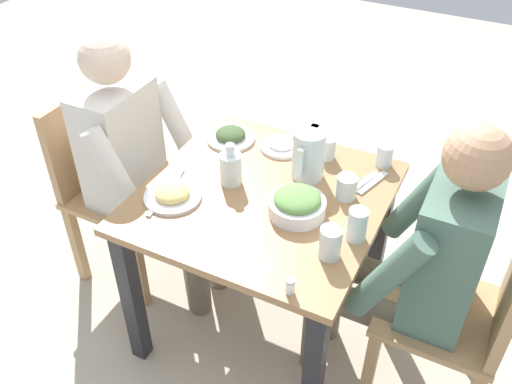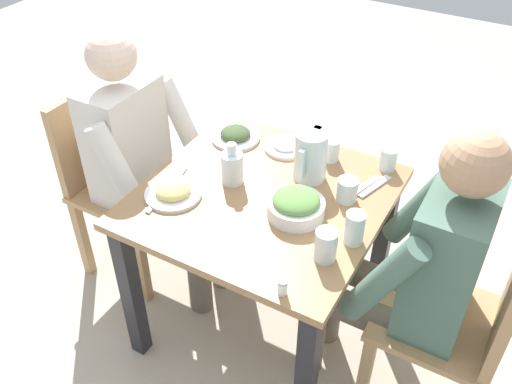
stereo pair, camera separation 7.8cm
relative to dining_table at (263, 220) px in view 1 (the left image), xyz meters
The scene contains 22 objects.
ground_plane 0.58m from the dining_table, ahead, with size 8.00×8.00×0.00m, color #B7AD99.
dining_table is the anchor object (origin of this frame).
chair_near 0.77m from the dining_table, 91.96° to the right, with size 0.40×0.40×0.87m.
chair_far 0.77m from the dining_table, 88.99° to the left, with size 0.40×0.40×0.87m.
diner_near 0.57m from the dining_table, 92.68° to the right, with size 0.48×0.53×1.17m.
diner_far 0.56m from the dining_table, 88.63° to the left, with size 0.48×0.53×1.17m.
water_pitcher 0.30m from the dining_table, 150.41° to the left, with size 0.16×0.12×0.19m.
salad_bowl 0.23m from the dining_table, 73.34° to the left, with size 0.20×0.20×0.09m.
plate_dolmas 0.40m from the dining_table, 133.31° to the right, with size 0.20×0.20×0.05m.
plate_fries 0.35m from the dining_table, 58.86° to the right, with size 0.20×0.20×0.05m.
plate_yoghurt 0.33m from the dining_table, 167.67° to the right, with size 0.17×0.17×0.04m.
water_glass_near_right 0.41m from the dining_table, 59.75° to the left, with size 0.07×0.07×0.11m, color silver.
water_glass_by_pitcher 0.38m from the dining_table, 159.08° to the left, with size 0.06×0.06×0.09m, color silver.
water_glass_center 0.52m from the dining_table, 137.83° to the left, with size 0.06×0.06×0.09m, color silver.
water_glass_far_left 0.34m from the dining_table, 113.36° to the left, with size 0.07×0.07×0.09m, color silver.
water_glass_far_right 0.42m from the dining_table, 78.92° to the left, with size 0.06×0.06×0.11m, color silver.
oil_carafe 0.23m from the dining_table, 93.59° to the right, with size 0.08×0.08×0.16m.
salt_shaker 0.49m from the dining_table, 35.66° to the left, with size 0.03×0.03×0.05m.
fork_near 0.39m from the dining_table, 125.31° to the left, with size 0.17×0.03×0.01m, color silver.
knife_near 0.39m from the dining_table, 57.15° to the right, with size 0.18×0.02×0.01m, color silver.
fork_far 0.42m from the dining_table, 125.06° to the left, with size 0.17×0.03×0.01m, color silver.
knife_far 0.35m from the dining_table, 72.61° to the right, with size 0.18×0.02×0.01m, color silver.
Camera 1 is at (1.40, 0.67, 1.94)m, focal length 39.09 mm.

